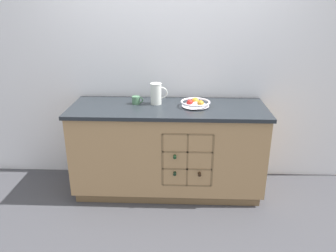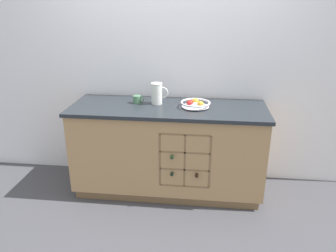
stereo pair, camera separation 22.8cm
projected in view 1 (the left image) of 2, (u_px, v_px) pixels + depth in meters
name	position (u px, v px, depth m)	size (l,w,h in m)	color
ground_plane	(168.00, 188.00, 3.47)	(14.00, 14.00, 0.00)	#424247
back_wall	(170.00, 61.00, 3.38)	(4.40, 0.06, 2.55)	white
kitchen_island	(168.00, 149.00, 3.31)	(1.90, 0.70, 0.91)	brown
fruit_bowl	(195.00, 103.00, 3.13)	(0.29, 0.29, 0.08)	silver
white_pitcher	(156.00, 93.00, 3.19)	(0.17, 0.11, 0.21)	silver
ceramic_mug	(136.00, 100.00, 3.22)	(0.11, 0.08, 0.08)	#4C7A56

